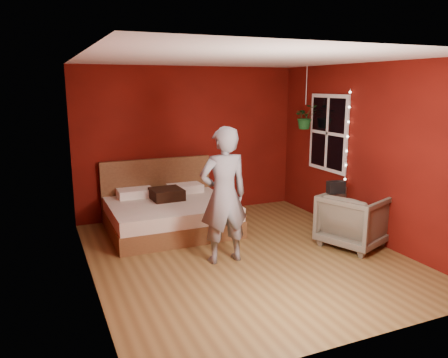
% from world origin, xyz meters
% --- Properties ---
extents(floor, '(4.50, 4.50, 0.00)m').
position_xyz_m(floor, '(0.00, 0.00, 0.00)').
color(floor, olive).
rests_on(floor, ground).
extents(room_walls, '(4.04, 4.54, 2.62)m').
position_xyz_m(room_walls, '(0.00, 0.00, 1.68)').
color(room_walls, maroon).
rests_on(room_walls, ground).
extents(window, '(0.05, 0.97, 1.27)m').
position_xyz_m(window, '(1.97, 0.90, 1.50)').
color(window, white).
rests_on(window, room_walls).
extents(fairy_lights, '(0.04, 0.04, 1.45)m').
position_xyz_m(fairy_lights, '(1.94, 0.37, 1.50)').
color(fairy_lights, silver).
rests_on(fairy_lights, room_walls).
extents(bed, '(1.91, 1.62, 1.05)m').
position_xyz_m(bed, '(-0.63, 1.48, 0.27)').
color(bed, brown).
rests_on(bed, ground).
extents(person, '(0.66, 0.44, 1.78)m').
position_xyz_m(person, '(-0.34, -0.06, 0.89)').
color(person, slate).
rests_on(person, ground).
extents(armchair, '(1.09, 1.08, 0.77)m').
position_xyz_m(armchair, '(1.60, -0.29, 0.39)').
color(armchair, '#666050').
rests_on(armchair, ground).
extents(handbag, '(0.26, 0.16, 0.17)m').
position_xyz_m(handbag, '(1.36, -0.14, 0.86)').
color(handbag, black).
rests_on(handbag, armchair).
extents(throw_pillow, '(0.50, 0.50, 0.17)m').
position_xyz_m(throw_pillow, '(-0.63, 1.58, 0.56)').
color(throw_pillow, black).
rests_on(throw_pillow, bed).
extents(hanging_plant, '(0.43, 0.39, 1.06)m').
position_xyz_m(hanging_plant, '(1.76, 1.28, 1.75)').
color(hanging_plant, silver).
rests_on(hanging_plant, room_walls).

